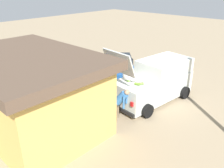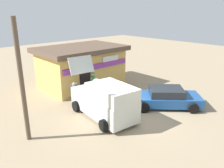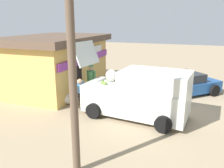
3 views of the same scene
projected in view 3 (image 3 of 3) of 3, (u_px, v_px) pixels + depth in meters
The scene contains 9 objects.
ground_plane at pixel (168, 111), 10.23m from camera, with size 60.00×60.00×0.00m, color #9E896B.
storefront_bar at pixel (56, 62), 13.08m from camera, with size 6.46×4.40×3.04m.
delivery_van at pixel (139, 94), 9.34m from camera, with size 2.50×4.79×2.99m.
parked_sedan at pixel (181, 84), 12.33m from camera, with size 4.19×4.21×1.17m.
vendor_standing at pixel (91, 80), 11.48m from camera, with size 0.44×0.54×1.74m.
customer_bending at pixel (80, 90), 10.22m from camera, with size 0.72×0.65×1.47m.
unloaded_banana_pile at pixel (68, 99), 11.04m from camera, with size 0.89×0.98×0.48m.
paint_bucket at pixel (106, 81), 14.69m from camera, with size 0.34×0.34×0.30m, color silver.
utility_pole at pixel (72, 71), 5.41m from camera, with size 0.20×0.20×5.46m, color brown.
Camera 3 is at (-9.82, -0.84, 3.88)m, focal length 36.95 mm.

